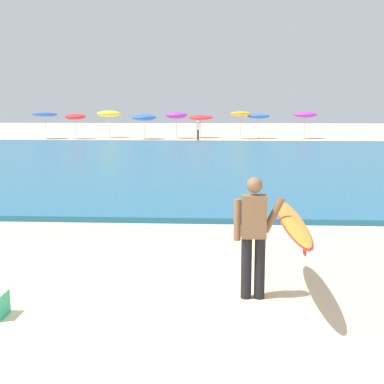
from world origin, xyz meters
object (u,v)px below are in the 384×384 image
(beach_umbrella_0, at_px, (45,114))
(beach_umbrella_4, at_px, (177,115))
(beach_umbrella_8, at_px, (305,115))
(beach_umbrella_6, at_px, (241,114))
(beach_umbrella_2, at_px, (109,114))
(beach_umbrella_5, at_px, (201,117))
(beach_umbrella_7, at_px, (258,116))
(beach_umbrella_1, at_px, (75,117))
(beach_umbrella_3, at_px, (144,118))
(beachgoer_near_row_left, at_px, (198,130))
(surfer_with_board, at_px, (273,227))

(beach_umbrella_0, bearing_deg, beach_umbrella_4, 5.69)
(beach_umbrella_8, bearing_deg, beach_umbrella_6, -169.95)
(beach_umbrella_2, distance_m, beach_umbrella_5, 8.12)
(beach_umbrella_7, bearing_deg, beach_umbrella_1, -175.00)
(beach_umbrella_3, distance_m, beachgoer_near_row_left, 4.78)
(surfer_with_board, xyz_separation_m, beach_umbrella_2, (-10.64, 38.40, 1.04))
(beach_umbrella_1, distance_m, beach_umbrella_6, 13.91)
(beach_umbrella_7, distance_m, beachgoer_near_row_left, 5.71)
(beach_umbrella_1, distance_m, beach_umbrella_3, 5.84)
(beach_umbrella_2, relative_size, beach_umbrella_6, 1.00)
(beach_umbrella_6, bearing_deg, beach_umbrella_8, 10.05)
(beach_umbrella_6, height_order, beach_umbrella_8, beach_umbrella_6)
(surfer_with_board, relative_size, beach_umbrella_6, 1.15)
(beach_umbrella_1, height_order, beach_umbrella_5, beach_umbrella_1)
(beach_umbrella_3, distance_m, beach_umbrella_6, 8.07)
(surfer_with_board, height_order, beach_umbrella_7, beach_umbrella_7)
(surfer_with_board, xyz_separation_m, beach_umbrella_1, (-13.03, 36.20, 0.82))
(beach_umbrella_0, distance_m, beach_umbrella_8, 22.00)
(beach_umbrella_5, bearing_deg, beach_umbrella_7, -6.68)
(surfer_with_board, xyz_separation_m, beach_umbrella_8, (6.34, 37.65, 0.99))
(surfer_with_board, bearing_deg, beach_umbrella_6, 88.65)
(beach_umbrella_5, bearing_deg, beachgoer_near_row_left, -91.84)
(beach_umbrella_6, bearing_deg, beachgoer_near_row_left, -155.38)
(beach_umbrella_4, xyz_separation_m, beach_umbrella_7, (6.98, 0.23, -0.08))
(beach_umbrella_7, height_order, beachgoer_near_row_left, beach_umbrella_7)
(beach_umbrella_4, relative_size, beach_umbrella_6, 0.98)
(beach_umbrella_1, relative_size, beach_umbrella_3, 1.03)
(beach_umbrella_4, xyz_separation_m, beachgoer_near_row_left, (1.94, -2.24, -1.12))
(beach_umbrella_1, height_order, beach_umbrella_3, beach_umbrella_1)
(beach_umbrella_2, distance_m, beach_umbrella_7, 13.08)
(beach_umbrella_3, xyz_separation_m, beach_umbrella_4, (2.62, 1.15, 0.17))
(beach_umbrella_2, bearing_deg, beach_umbrella_3, -32.87)
(surfer_with_board, xyz_separation_m, beach_umbrella_7, (2.41, 37.55, 0.85))
(beach_umbrella_8, bearing_deg, surfer_with_board, -99.56)
(beach_umbrella_4, relative_size, beachgoer_near_row_left, 1.46)
(beach_umbrella_1, height_order, beachgoer_near_row_left, beach_umbrella_1)
(beach_umbrella_2, distance_m, beachgoer_near_row_left, 8.76)
(beach_umbrella_1, xyz_separation_m, beach_umbrella_4, (8.46, 1.12, 0.11))
(beach_umbrella_1, distance_m, beachgoer_near_row_left, 10.51)
(beach_umbrella_2, xyz_separation_m, beach_umbrella_5, (8.11, -0.27, -0.30))
(beach_umbrella_0, height_order, beach_umbrella_6, beach_umbrella_6)
(beach_umbrella_0, relative_size, beach_umbrella_6, 0.98)
(beach_umbrella_0, height_order, beach_umbrella_2, beach_umbrella_2)
(beach_umbrella_0, distance_m, beach_umbrella_6, 16.49)
(beach_umbrella_3, relative_size, beach_umbrella_4, 0.91)
(beach_umbrella_1, bearing_deg, beach_umbrella_3, -0.29)
(beach_umbrella_4, bearing_deg, beachgoer_near_row_left, -49.16)
(beach_umbrella_3, relative_size, beach_umbrella_6, 0.89)
(beach_umbrella_0, relative_size, beach_umbrella_8, 0.99)
(beach_umbrella_0, relative_size, beach_umbrella_3, 1.10)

